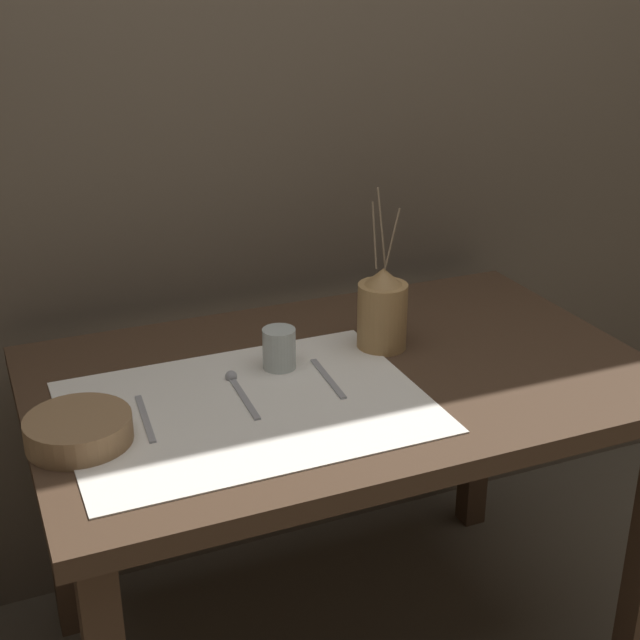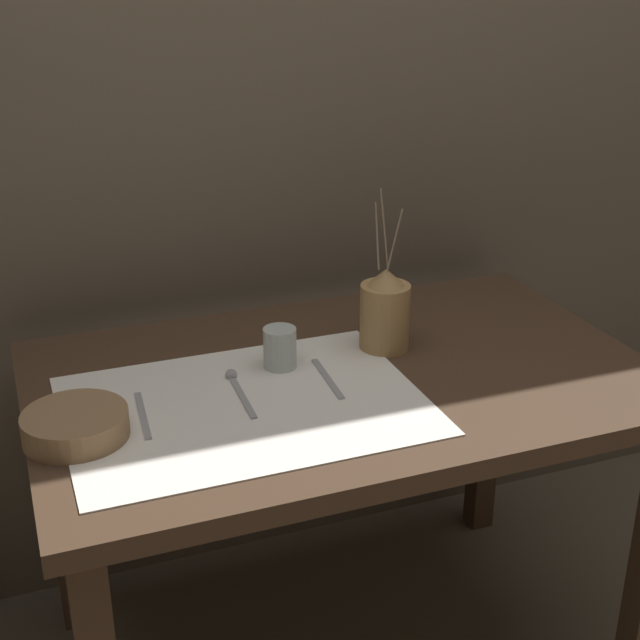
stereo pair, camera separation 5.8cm
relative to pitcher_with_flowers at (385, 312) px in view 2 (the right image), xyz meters
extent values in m
cube|color=brown|center=(-0.12, 0.42, 0.40)|extent=(7.00, 0.06, 2.40)
cube|color=#422D1E|center=(-0.12, -0.08, -0.10)|extent=(1.22, 0.77, 0.04)
cube|color=#422D1E|center=(-0.67, 0.25, -0.46)|extent=(0.06, 0.06, 0.68)
cube|color=#422D1E|center=(0.42, 0.25, -0.46)|extent=(0.06, 0.06, 0.68)
cube|color=white|center=(-0.35, -0.14, -0.08)|extent=(0.65, 0.48, 0.00)
cylinder|color=#A87F4C|center=(0.00, 0.00, -0.01)|extent=(0.10, 0.10, 0.14)
cone|color=#A87F4C|center=(0.00, 0.00, 0.08)|extent=(0.08, 0.08, 0.04)
cylinder|color=#847056|center=(-0.01, 0.00, 0.18)|extent=(0.02, 0.02, 0.17)
cylinder|color=#847056|center=(-0.02, 0.01, 0.16)|extent=(0.01, 0.03, 0.13)
cylinder|color=#847056|center=(0.01, -0.01, 0.16)|extent=(0.03, 0.01, 0.13)
cylinder|color=#8E6B47|center=(-0.65, -0.15, -0.06)|extent=(0.18, 0.18, 0.05)
cylinder|color=#B7C1BC|center=(-0.23, -0.01, -0.04)|extent=(0.07, 0.07, 0.08)
cube|color=#939399|center=(-0.53, -0.12, -0.08)|extent=(0.02, 0.18, 0.00)
cube|color=#939399|center=(-0.34, -0.11, -0.08)|extent=(0.02, 0.18, 0.00)
sphere|color=#939399|center=(-0.34, -0.02, -0.07)|extent=(0.02, 0.02, 0.02)
cube|color=#939399|center=(-0.17, -0.10, -0.08)|extent=(0.02, 0.18, 0.00)
camera|label=1|loc=(-0.78, -1.52, 0.70)|focal=50.00mm
camera|label=2|loc=(-0.73, -1.54, 0.70)|focal=50.00mm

